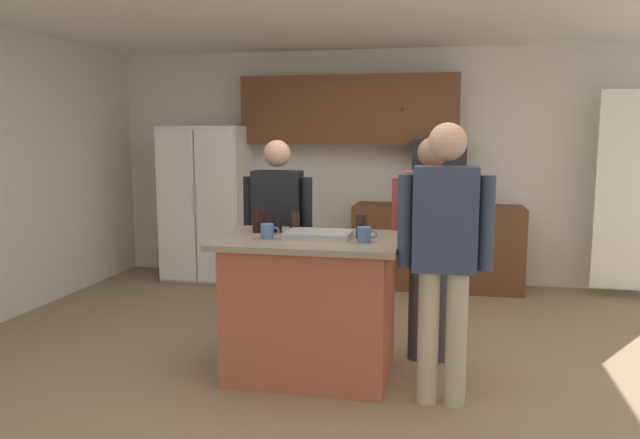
% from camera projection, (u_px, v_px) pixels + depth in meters
% --- Properties ---
extents(floor, '(7.04, 7.04, 0.00)m').
position_uv_depth(floor, '(344.00, 364.00, 4.49)').
color(floor, '#937A5B').
rests_on(floor, ground).
extents(back_wall, '(6.40, 0.10, 2.60)m').
position_uv_depth(back_wall, '(386.00, 166.00, 7.03)').
color(back_wall, silver).
rests_on(back_wall, ground).
extents(cabinet_run_upper, '(2.40, 0.38, 0.75)m').
position_uv_depth(cabinet_run_upper, '(349.00, 110.00, 6.83)').
color(cabinet_run_upper, brown).
extents(cabinet_run_lower, '(1.80, 0.63, 0.90)m').
position_uv_depth(cabinet_run_lower, '(437.00, 247.00, 6.71)').
color(cabinet_run_lower, brown).
rests_on(cabinet_run_lower, ground).
extents(refrigerator, '(0.93, 0.76, 1.75)m').
position_uv_depth(refrigerator, '(208.00, 203.00, 7.09)').
color(refrigerator, white).
rests_on(refrigerator, ground).
extents(microwave_over_range, '(0.56, 0.40, 0.32)m').
position_uv_depth(microwave_over_range, '(440.00, 154.00, 6.59)').
color(microwave_over_range, black).
extents(kitchen_island, '(1.22, 0.89, 0.97)m').
position_uv_depth(kitchen_island, '(311.00, 306.00, 4.25)').
color(kitchen_island, '#AD5638').
rests_on(kitchen_island, ground).
extents(person_elder_center, '(0.57, 0.22, 1.64)m').
position_uv_depth(person_elder_center, '(431.00, 234.00, 4.46)').
color(person_elder_center, '#383842').
rests_on(person_elder_center, ground).
extents(person_host_foreground, '(0.57, 0.23, 1.73)m').
position_uv_depth(person_host_foreground, '(445.00, 244.00, 3.71)').
color(person_host_foreground, tan).
rests_on(person_host_foreground, ground).
extents(person_guest_left, '(0.57, 0.22, 1.62)m').
position_uv_depth(person_guest_left, '(278.00, 226.00, 4.97)').
color(person_guest_left, '#383842').
rests_on(person_guest_left, ground).
extents(glass_short_whisky, '(0.07, 0.07, 0.14)m').
position_uv_depth(glass_short_whisky, '(295.00, 222.00, 4.41)').
color(glass_short_whisky, black).
rests_on(glass_short_whisky, kitchen_island).
extents(tumbler_amber, '(0.07, 0.07, 0.15)m').
position_uv_depth(tumbler_amber, '(257.00, 222.00, 4.39)').
color(tumbler_amber, black).
rests_on(tumbler_amber, kitchen_island).
extents(glass_pilsner, '(0.07, 0.07, 0.14)m').
position_uv_depth(glass_pilsner, '(265.00, 220.00, 4.52)').
color(glass_pilsner, black).
rests_on(glass_pilsner, kitchen_island).
extents(mug_blue_stoneware, '(0.13, 0.09, 0.10)m').
position_uv_depth(mug_blue_stoneware, '(364.00, 235.00, 3.99)').
color(mug_blue_stoneware, '#4C6B99').
rests_on(mug_blue_stoneware, kitchen_island).
extents(mug_ceramic_white, '(0.13, 0.09, 0.10)m').
position_uv_depth(mug_ceramic_white, '(268.00, 231.00, 4.13)').
color(mug_ceramic_white, '#4C6B99').
rests_on(mug_ceramic_white, kitchen_island).
extents(glass_dark_ale, '(0.07, 0.07, 0.12)m').
position_uv_depth(glass_dark_ale, '(277.00, 224.00, 4.39)').
color(glass_dark_ale, black).
rests_on(glass_dark_ale, kitchen_island).
extents(glass_stout_tall, '(0.07, 0.07, 0.16)m').
position_uv_depth(glass_stout_tall, '(361.00, 226.00, 4.15)').
color(glass_stout_tall, black).
rests_on(glass_stout_tall, kitchen_island).
extents(serving_tray, '(0.44, 0.30, 0.04)m').
position_uv_depth(serving_tray, '(318.00, 234.00, 4.18)').
color(serving_tray, '#B7B7BC').
rests_on(serving_tray, kitchen_island).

